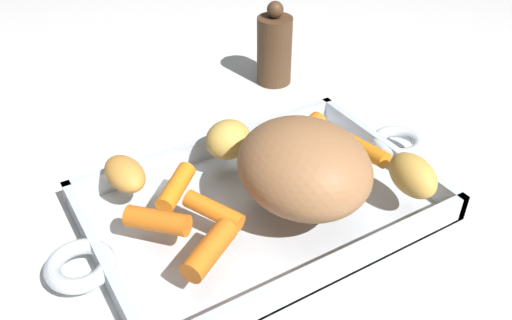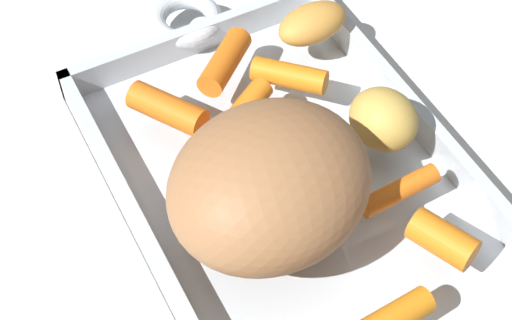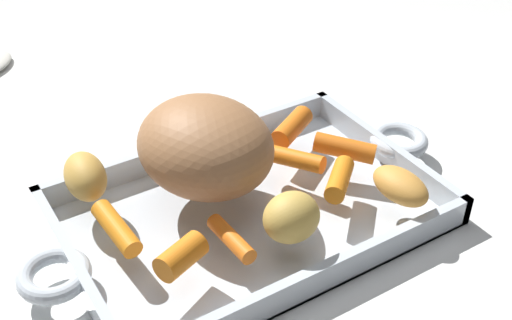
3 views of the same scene
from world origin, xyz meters
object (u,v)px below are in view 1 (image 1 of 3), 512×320
object	(u,v)px
baby_carrot_center_right	(365,150)
potato_whole	(225,141)
baby_carrot_southeast	(176,187)
baby_carrot_long	(275,145)
roasting_dish	(261,205)
baby_carrot_center_left	(309,129)
baby_carrot_southwest	(210,250)
pepper_mill	(274,49)
baby_carrot_short	(157,221)
baby_carrot_northeast	(214,211)
potato_golden_large	(413,175)
potato_near_roast	(125,174)
pork_roast	(304,167)

from	to	relation	value
baby_carrot_center_right	potato_whole	bearing A→B (deg)	-30.88
baby_carrot_southeast	baby_carrot_long	xyz separation A→B (m)	(-0.13, -0.02, -0.00)
roasting_dish	baby_carrot_center_left	bearing A→B (deg)	-150.96
baby_carrot_southwest	baby_carrot_southeast	world-z (taller)	baby_carrot_southwest
baby_carrot_center_left	pepper_mill	world-z (taller)	pepper_mill
baby_carrot_center_right	baby_carrot_center_left	bearing A→B (deg)	-63.62
roasting_dish	baby_carrot_southwest	distance (m)	0.11
baby_carrot_short	baby_carrot_northeast	xyz separation A→B (m)	(-0.05, 0.01, -0.00)
baby_carrot_short	potato_whole	bearing A→B (deg)	-147.35
baby_carrot_northeast	potato_golden_large	world-z (taller)	potato_golden_large
baby_carrot_northeast	potato_golden_large	size ratio (longest dim) A/B	1.00
baby_carrot_center_left	baby_carrot_southeast	bearing A→B (deg)	5.34
roasting_dish	baby_carrot_northeast	size ratio (longest dim) A/B	7.24
potato_whole	potato_near_roast	bearing A→B (deg)	-4.79
pork_roast	roasting_dish	bearing A→B (deg)	-54.93
roasting_dish	baby_carrot_center_right	size ratio (longest dim) A/B	7.15
baby_carrot_northeast	baby_carrot_long	bearing A→B (deg)	-149.43
baby_carrot_northeast	pepper_mill	world-z (taller)	pepper_mill
baby_carrot_short	potato_near_roast	bearing A→B (deg)	-88.42
roasting_dish	baby_carrot_long	xyz separation A→B (m)	(-0.05, -0.05, 0.03)
baby_carrot_southwest	potato_near_roast	world-z (taller)	potato_near_roast
baby_carrot_southeast	baby_carrot_center_right	bearing A→B (deg)	167.33
roasting_dish	potato_golden_large	world-z (taller)	potato_golden_large
baby_carrot_center_right	baby_carrot_long	xyz separation A→B (m)	(0.08, -0.06, -0.00)
pork_roast	baby_carrot_northeast	xyz separation A→B (m)	(0.09, -0.02, -0.03)
baby_carrot_southeast	pepper_mill	xyz separation A→B (m)	(-0.25, -0.21, 0.01)
baby_carrot_southwest	potato_whole	world-z (taller)	potato_whole
roasting_dish	baby_carrot_long	distance (m)	0.08
baby_carrot_southeast	baby_carrot_short	size ratio (longest dim) A/B	0.94
pepper_mill	baby_carrot_long	bearing A→B (deg)	57.62
baby_carrot_short	potato_near_roast	size ratio (longest dim) A/B	1.01
potato_near_roast	baby_carrot_southeast	bearing A→B (deg)	131.90
baby_carrot_southeast	pepper_mill	distance (m)	0.33
baby_carrot_long	baby_carrot_center_left	bearing A→B (deg)	-178.68
baby_carrot_center_right	pork_roast	bearing A→B (deg)	14.72
baby_carrot_short	baby_carrot_center_right	bearing A→B (deg)	177.89
pork_roast	pepper_mill	size ratio (longest dim) A/B	1.12
roasting_dish	baby_carrot_southeast	xyz separation A→B (m)	(0.08, -0.04, 0.03)
baby_carrot_southwest	baby_carrot_short	size ratio (longest dim) A/B	0.99
pork_roast	baby_carrot_long	bearing A→B (deg)	-105.39
potato_whole	baby_carrot_center_right	bearing A→B (deg)	149.12
baby_carrot_center_right	potato_golden_large	bearing A→B (deg)	90.50
baby_carrot_long	potato_golden_large	size ratio (longest dim) A/B	0.97
baby_carrot_southwest	potato_whole	size ratio (longest dim) A/B	1.17
potato_near_roast	potato_whole	size ratio (longest dim) A/B	1.16
pork_roast	potato_whole	xyz separation A→B (m)	(0.03, -0.11, -0.02)
baby_carrot_long	potato_whole	bearing A→B (deg)	-18.02
baby_carrot_long	potato_golden_large	world-z (taller)	potato_golden_large
pork_roast	potato_golden_large	world-z (taller)	pork_roast
roasting_dish	pepper_mill	bearing A→B (deg)	-125.03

